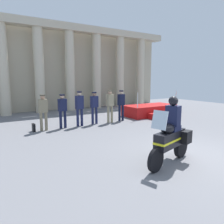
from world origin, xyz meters
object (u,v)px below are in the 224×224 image
Objects in this scene: officer_in_row_2 at (79,106)px; motorcycle_with_rider at (171,136)px; reviewing_stand at (150,111)px; officer_in_row_0 at (43,110)px; briefcase_on_ground at (34,128)px; officer_in_row_5 at (121,103)px; officer_in_row_1 at (63,108)px; officer_in_row_4 at (110,104)px; officer_in_row_3 at (94,105)px.

motorcycle_with_rider is at bearing 84.23° from officer_in_row_2.
officer_in_row_0 reaches higher than reviewing_stand.
officer_in_row_5 is at bearing -0.29° from briefcase_on_ground.
officer_in_row_0 is at bearing -9.20° from briefcase_on_ground.
officer_in_row_1 is (-5.99, -0.44, 0.64)m from reviewing_stand.
officer_in_row_4 is 0.82m from officer_in_row_5.
reviewing_stand is 5.19m from officer_in_row_2.
motorcycle_with_rider is (2.01, -5.79, -0.18)m from officer_in_row_0.
officer_in_row_1 is 0.93× the size of officer_in_row_4.
officer_in_row_5 is at bearing 173.04° from officer_in_row_2.
reviewing_stand is at bearing -179.15° from officer_in_row_4.
officer_in_row_3 is 3.19m from briefcase_on_ground.
officer_in_row_2 is 1.04× the size of officer_in_row_3.
officer_in_row_1 is 0.93× the size of officer_in_row_2.
officer_in_row_2 is at bearing -3.61° from officer_in_row_3.
officer_in_row_4 is 1.02× the size of officer_in_row_5.
motorcycle_with_rider reaches higher than officer_in_row_0.
officer_in_row_1 is 0.97× the size of officer_in_row_3.
officer_in_row_4 is (2.61, -0.09, 0.07)m from officer_in_row_1.
officer_in_row_0 is 1.02× the size of officer_in_row_1.
officer_in_row_3 is 0.98× the size of officer_in_row_5.
officer_in_row_2 is at bearing 171.95° from officer_in_row_0.
officer_in_row_1 is 1.56m from briefcase_on_ground.
officer_in_row_2 is 4.85× the size of briefcase_on_ground.
motorcycle_with_rider is (-2.32, -5.84, -0.22)m from officer_in_row_5.
officer_in_row_0 is 0.91m from officer_in_row_1.
officer_in_row_2 is 2.55m from officer_in_row_5.
motorcycle_with_rider reaches higher than officer_in_row_4.
officer_in_row_0 is at bearing -9.25° from officer_in_row_4.
reviewing_stand is 2.03× the size of officer_in_row_0.
motorcycle_with_rider is (-4.89, -6.24, 0.47)m from reviewing_stand.
officer_in_row_0 is at bearing -8.05° from officer_in_row_2.
officer_in_row_5 is at bearing -127.09° from motorcycle_with_rider.
reviewing_stand is 1.64× the size of motorcycle_with_rider.
officer_in_row_1 is at bearing -2.37° from briefcase_on_ground.
officer_in_row_1 reaches higher than briefcase_on_ground.
officer_in_row_5 is 6.28m from motorcycle_with_rider.
officer_in_row_4 reaches higher than briefcase_on_ground.
officer_in_row_2 reaches higher than officer_in_row_1.
officer_in_row_5 is at bearing -179.45° from officer_in_row_4.
officer_in_row_2 is at bearing 170.91° from officer_in_row_1.
officer_in_row_3 reaches higher than officer_in_row_0.
motorcycle_with_rider is at bearing 75.76° from officer_in_row_3.
officer_in_row_1 is 4.54× the size of briefcase_on_ground.
officer_in_row_5 is at bearing 171.31° from officer_in_row_3.
officer_in_row_4 is at bearing -2.12° from briefcase_on_ground.
officer_in_row_3 is at bearing 176.39° from officer_in_row_2.
officer_in_row_1 is 0.95× the size of officer_in_row_5.
officer_in_row_3 is at bearing -174.81° from reviewing_stand.
reviewing_stand is at bearing 176.15° from officer_in_row_1.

